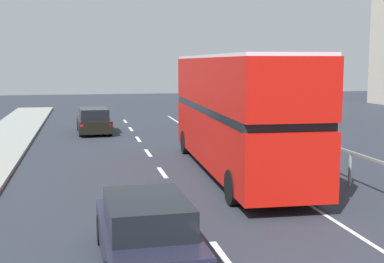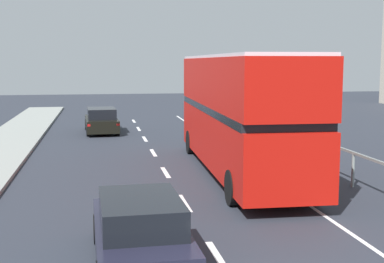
{
  "view_description": "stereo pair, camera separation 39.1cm",
  "coord_description": "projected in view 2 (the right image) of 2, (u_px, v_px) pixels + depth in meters",
  "views": [
    {
      "loc": [
        -2.72,
        -6.15,
        3.96
      ],
      "look_at": [
        0.21,
        7.98,
        2.05
      ],
      "focal_mm": 49.1,
      "sensor_mm": 36.0,
      "label": 1
    },
    {
      "loc": [
        -2.34,
        -6.23,
        3.96
      ],
      "look_at": [
        0.21,
        7.98,
        2.05
      ],
      "focal_mm": 49.1,
      "sensor_mm": 36.0,
      "label": 2
    }
  ],
  "objects": [
    {
      "name": "hatchback_car_near",
      "position": [
        140.0,
        232.0,
        10.24
      ],
      "size": [
        1.84,
        4.19,
        1.39
      ],
      "rotation": [
        0.0,
        0.0,
        0.02
      ],
      "color": "black",
      "rests_on": "ground"
    },
    {
      "name": "bridge_side_railing",
      "position": [
        354.0,
        158.0,
        16.65
      ],
      "size": [
        0.1,
        42.0,
        1.14
      ],
      "color": "gray",
      "rests_on": "ground"
    },
    {
      "name": "lane_paint_markings",
      "position": [
        251.0,
        194.0,
        15.8
      ],
      "size": [
        3.52,
        46.0,
        0.01
      ],
      "color": "silver",
      "rests_on": "ground"
    },
    {
      "name": "sedan_car_ahead",
      "position": [
        101.0,
        121.0,
        29.55
      ],
      "size": [
        1.92,
        4.23,
        1.4
      ],
      "rotation": [
        0.0,
        0.0,
        0.05
      ],
      "color": "black",
      "rests_on": "ground"
    },
    {
      "name": "double_decker_bus_red",
      "position": [
        239.0,
        111.0,
        18.53
      ],
      "size": [
        2.9,
        11.52,
        4.21
      ],
      "rotation": [
        0.0,
        0.0,
        -0.03
      ],
      "color": "red",
      "rests_on": "ground"
    }
  ]
}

